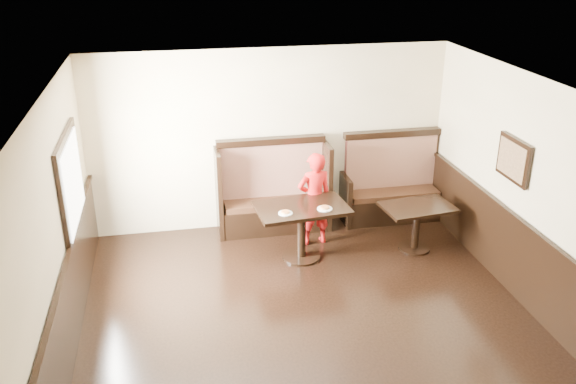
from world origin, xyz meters
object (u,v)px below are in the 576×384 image
object	(u,v)px
table_main	(302,218)
table_neighbor	(417,217)
booth_neighbor	(391,190)
child	(314,199)
booth_main	(273,197)

from	to	relation	value
table_main	table_neighbor	size ratio (longest dim) A/B	1.25
table_main	booth_neighbor	bearing A→B (deg)	25.54
table_main	child	distance (m)	0.51
table_main	table_neighbor	world-z (taller)	table_main
booth_main	table_main	world-z (taller)	booth_main
table_main	child	bearing A→B (deg)	50.23
booth_main	table_main	distance (m)	1.07
booth_main	booth_neighbor	xyz separation A→B (m)	(1.95, -0.00, -0.05)
table_main	table_neighbor	xyz separation A→B (m)	(1.70, -0.07, -0.10)
child	table_main	bearing A→B (deg)	47.89
booth_main	child	bearing A→B (deg)	-50.78
booth_main	table_neighbor	distance (m)	2.23
booth_neighbor	table_main	size ratio (longest dim) A/B	1.23
booth_neighbor	child	distance (m)	1.59
booth_main	child	size ratio (longest dim) A/B	1.22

